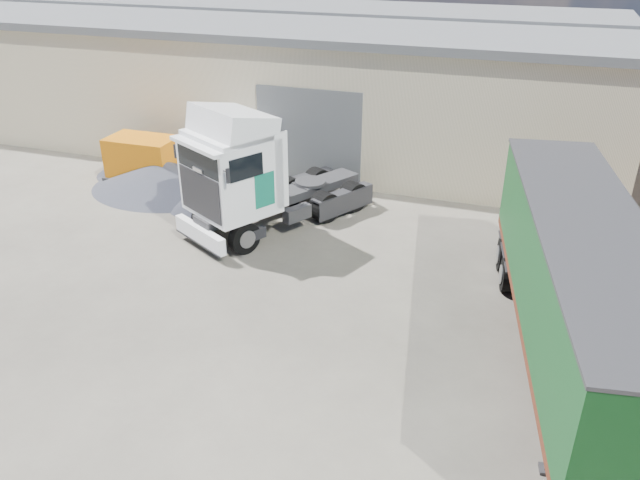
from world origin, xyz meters
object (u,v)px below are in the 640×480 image
(box_trailer, at_px, (578,278))
(panel_van, at_px, (244,154))
(tractor_unit, at_px, (253,179))
(orange_skip, at_px, (144,162))

(box_trailer, xyz_separation_m, panel_van, (-11.43, 7.83, -1.11))
(box_trailer, bearing_deg, tractor_unit, 148.46)
(panel_van, distance_m, orange_skip, 3.80)
(box_trailer, height_order, panel_van, box_trailer)
(panel_van, relative_size, orange_skip, 1.89)
(tractor_unit, height_order, orange_skip, tractor_unit)
(box_trailer, height_order, orange_skip, box_trailer)
(tractor_unit, xyz_separation_m, box_trailer, (9.24, -3.85, 0.37))
(panel_van, bearing_deg, tractor_unit, -49.75)
(box_trailer, xyz_separation_m, orange_skip, (-14.98, 6.49, -1.39))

